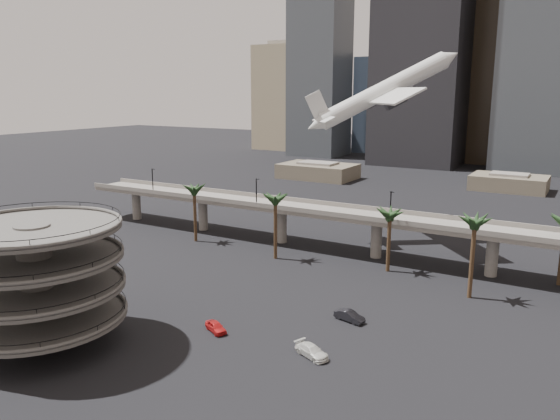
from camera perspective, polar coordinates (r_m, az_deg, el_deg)
The scene contains 10 objects.
ground at distance 73.89m, azimuth -14.74°, elevation -14.46°, with size 700.00×700.00×0.00m, color black.
parking_ramp at distance 77.36m, azimuth -24.11°, elevation -6.05°, with size 22.20×22.20×17.35m.
overpass at distance 114.27m, azimuth 4.95°, elevation -0.59°, with size 130.00×9.30×14.70m.
palm_trees at distance 101.88m, azimuth 8.93°, elevation -0.00°, with size 76.40×18.40×14.00m.
low_buildings at distance 194.55m, azimuth 18.09°, elevation 2.87°, with size 135.00×27.50×6.80m.
skyline at distance 264.98m, azimuth 24.28°, elevation 14.35°, with size 269.00×86.00×128.29m.
airborne_jet at distance 124.27m, azimuth 10.71°, elevation 12.04°, with size 29.43×29.04×19.72m.
car_a at distance 78.07m, azimuth -6.73°, elevation -12.03°, with size 1.68×4.17×1.42m, color red.
car_b at distance 81.46m, azimuth 7.27°, elevation -10.93°, with size 1.63×4.67×1.54m, color black.
car_c at distance 71.09m, azimuth 3.33°, elevation -14.50°, with size 2.07×5.09×1.48m, color silver.
Camera 1 is at (48.14, -45.46, 32.81)m, focal length 35.00 mm.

